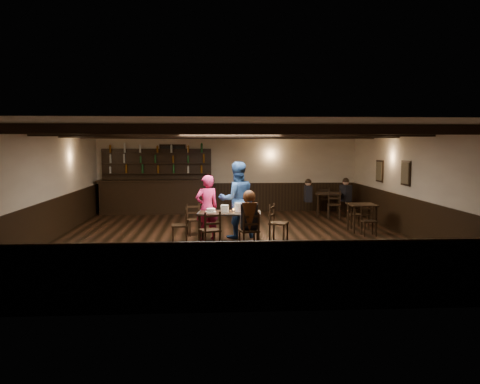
{
  "coord_description": "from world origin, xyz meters",
  "views": [
    {
      "loc": [
        -0.53,
        -11.31,
        2.32
      ],
      "look_at": [
        0.15,
        0.2,
        1.16
      ],
      "focal_mm": 35.0,
      "sensor_mm": 36.0,
      "label": 1
    }
  ],
  "objects": [
    {
      "name": "woman_pink",
      "position": [
        -0.67,
        0.05,
        0.8
      ],
      "size": [
        0.68,
        0.57,
        1.6
      ],
      "primitive_type": "imported",
      "rotation": [
        0.0,
        0.0,
        3.52
      ],
      "color": "#D52C66",
      "rests_on": "ground"
    },
    {
      "name": "ground",
      "position": [
        0.0,
        0.0,
        0.0
      ],
      "size": [
        10.0,
        10.0,
        0.0
      ],
      "primitive_type": "plane",
      "color": "black",
      "rests_on": "ground"
    },
    {
      "name": "cake",
      "position": [
        -0.57,
        -0.36,
        0.79
      ],
      "size": [
        0.26,
        0.26,
        0.08
      ],
      "color": "white",
      "rests_on": "dining_table"
    },
    {
      "name": "plate_stack_b",
      "position": [
        0.08,
        -0.37,
        0.86
      ],
      "size": [
        0.18,
        0.18,
        0.21
      ],
      "primitive_type": "cylinder",
      "color": "white",
      "rests_on": "dining_table"
    },
    {
      "name": "room_shell",
      "position": [
        0.01,
        0.04,
        1.75
      ],
      "size": [
        9.02,
        10.02,
        2.71
      ],
      "color": "beige",
      "rests_on": "ground"
    },
    {
      "name": "dining_table",
      "position": [
        -0.14,
        -0.41,
        0.66
      ],
      "size": [
        1.53,
        0.87,
        0.75
      ],
      "color": "black",
      "rests_on": "ground"
    },
    {
      "name": "tea_light",
      "position": [
        -0.04,
        -0.27,
        0.78
      ],
      "size": [
        0.05,
        0.05,
        0.06
      ],
      "color": "#A5A8AD",
      "rests_on": "dining_table"
    },
    {
      "name": "back_table_a",
      "position": [
        3.47,
        0.92,
        0.64
      ],
      "size": [
        0.7,
        0.7,
        0.75
      ],
      "color": "black",
      "rests_on": "ground"
    },
    {
      "name": "salt_shaker",
      "position": [
        0.21,
        -0.5,
        0.79
      ],
      "size": [
        0.03,
        0.03,
        0.08
      ],
      "primitive_type": "cylinder",
      "color": "silver",
      "rests_on": "dining_table"
    },
    {
      "name": "seated_person",
      "position": [
        0.27,
        -1.14,
        0.87
      ],
      "size": [
        0.37,
        0.55,
        0.9
      ],
      "color": "black",
      "rests_on": "ground"
    },
    {
      "name": "chair_near_right",
      "position": [
        0.29,
        -1.19,
        0.5
      ],
      "size": [
        0.48,
        0.46,
        0.86
      ],
      "color": "black",
      "rests_on": "ground"
    },
    {
      "name": "menu_red",
      "position": [
        0.31,
        -0.53,
        0.75
      ],
      "size": [
        0.4,
        0.34,
        0.0
      ],
      "primitive_type": "cube",
      "rotation": [
        0.0,
        0.0,
        0.4
      ],
      "color": "maroon",
      "rests_on": "dining_table"
    },
    {
      "name": "plate_stack_a",
      "position": [
        -0.25,
        -0.46,
        0.84
      ],
      "size": [
        0.19,
        0.19,
        0.18
      ],
      "primitive_type": "cylinder",
      "color": "white",
      "rests_on": "dining_table"
    },
    {
      "name": "back_table_b",
      "position": [
        3.33,
        3.9,
        0.65
      ],
      "size": [
        1.04,
        1.04,
        0.75
      ],
      "color": "black",
      "rests_on": "ground"
    },
    {
      "name": "chair_near_left",
      "position": [
        -0.57,
        -1.11,
        0.51
      ],
      "size": [
        0.52,
        0.51,
        0.87
      ],
      "color": "black",
      "rests_on": "ground"
    },
    {
      "name": "chair_end_right",
      "position": [
        0.98,
        -0.26,
        0.53
      ],
      "size": [
        0.54,
        0.55,
        0.91
      ],
      "color": "black",
      "rests_on": "ground"
    },
    {
      "name": "menu_blue",
      "position": [
        0.39,
        -0.32,
        0.75
      ],
      "size": [
        0.3,
        0.22,
        0.0
      ],
      "primitive_type": "cube",
      "rotation": [
        0.0,
        0.0,
        0.04
      ],
      "color": "#0E0F48",
      "rests_on": "dining_table"
    },
    {
      "name": "bg_patron_right",
      "position": [
        3.85,
        3.8,
        0.86
      ],
      "size": [
        0.35,
        0.43,
        0.78
      ],
      "color": "black",
      "rests_on": "ground"
    },
    {
      "name": "chair_end_left",
      "position": [
        -1.25,
        -0.27,
        0.49
      ],
      "size": [
        0.4,
        0.42,
        0.84
      ],
      "color": "black",
      "rests_on": "ground"
    },
    {
      "name": "chair_far_pushed",
      "position": [
        -1.02,
        0.74,
        0.47
      ],
      "size": [
        0.46,
        0.45,
        0.8
      ],
      "color": "black",
      "rests_on": "ground"
    },
    {
      "name": "bg_patron_left",
      "position": [
        2.6,
        3.78,
        0.84
      ],
      "size": [
        0.24,
        0.37,
        0.76
      ],
      "color": "black",
      "rests_on": "ground"
    },
    {
      "name": "drink_glass",
      "position": [
        0.14,
        -0.28,
        0.81
      ],
      "size": [
        0.08,
        0.08,
        0.12
      ],
      "primitive_type": "cylinder",
      "color": "silver",
      "rests_on": "dining_table"
    },
    {
      "name": "pepper_shaker",
      "position": [
        0.27,
        -0.5,
        0.79
      ],
      "size": [
        0.03,
        0.03,
        0.08
      ],
      "primitive_type": "cylinder",
      "color": "#A5A8AD",
      "rests_on": "dining_table"
    },
    {
      "name": "man_blue",
      "position": [
        0.08,
        0.3,
        0.95
      ],
      "size": [
        1.06,
        0.91,
        1.91
      ],
      "primitive_type": "imported",
      "rotation": [
        0.0,
        0.0,
        3.36
      ],
      "color": "navy",
      "rests_on": "ground"
    },
    {
      "name": "bar_counter",
      "position": [
        -2.44,
        4.72,
        0.73
      ],
      "size": [
        3.93,
        0.7,
        2.2
      ],
      "color": "black",
      "rests_on": "ground"
    }
  ]
}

